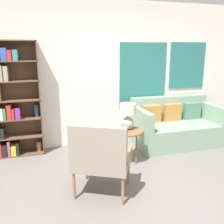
% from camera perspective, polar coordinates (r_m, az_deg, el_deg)
% --- Properties ---
extents(ground_plane, '(14.00, 14.00, 0.00)m').
position_cam_1_polar(ground_plane, '(3.32, 3.44, -19.21)').
color(ground_plane, '#66605B').
extents(wall_back, '(6.40, 0.08, 2.70)m').
position_cam_1_polar(wall_back, '(4.76, -4.09, 8.44)').
color(wall_back, silver).
rests_on(wall_back, ground_plane).
extents(bookshelf, '(0.86, 0.30, 1.97)m').
position_cam_1_polar(bookshelf, '(4.55, -22.65, 2.54)').
color(bookshelf, brown).
rests_on(bookshelf, ground_plane).
extents(armchair, '(0.89, 0.85, 0.97)m').
position_cam_1_polar(armchair, '(3.12, -2.70, -9.89)').
color(armchair, olive).
rests_on(armchair, ground_plane).
extents(couch, '(1.63, 0.90, 0.90)m').
position_cam_1_polar(couch, '(5.10, 14.16, -3.20)').
color(couch, gray).
rests_on(couch, ground_plane).
extents(side_table, '(0.51, 0.51, 0.56)m').
position_cam_1_polar(side_table, '(4.03, 3.52, -5.08)').
color(side_table, brown).
rests_on(side_table, ground_plane).
extents(table_lamp, '(0.26, 0.26, 0.43)m').
position_cam_1_polar(table_lamp, '(4.01, 3.65, -0.66)').
color(table_lamp, '#A59E93').
rests_on(table_lamp, side_table).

